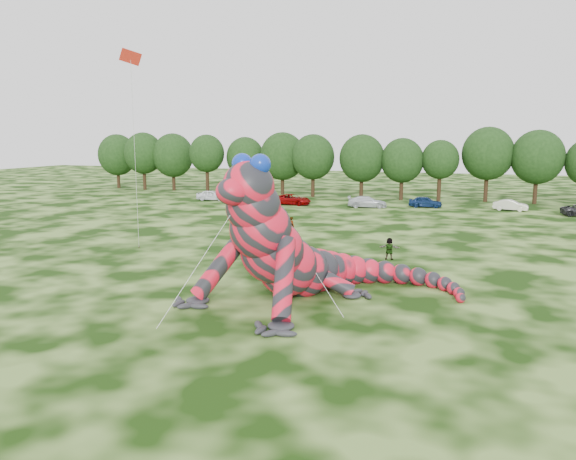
{
  "coord_description": "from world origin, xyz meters",
  "views": [
    {
      "loc": [
        7.14,
        -25.27,
        9.3
      ],
      "look_at": [
        -3.22,
        4.29,
        4.0
      ],
      "focal_mm": 35.0,
      "sensor_mm": 36.0,
      "label": 1
    }
  ],
  "objects_px": {
    "flying_kite": "(131,73)",
    "tree_9": "(440,171)",
    "tree_2": "(173,162)",
    "car_2": "(292,199)",
    "car_5": "(511,205)",
    "spectator_5": "(389,249)",
    "tree_4": "(245,165)",
    "spectator_4": "(246,213)",
    "tree_0": "(118,161)",
    "car_1": "(239,198)",
    "tree_7": "(362,167)",
    "car_0": "(212,195)",
    "spectator_0": "(292,226)",
    "car_4": "(425,202)",
    "tree_1": "(144,161)",
    "inflatable_gecko": "(301,224)",
    "tree_3": "(207,164)",
    "tree_11": "(537,167)",
    "tree_8": "(402,169)",
    "tree_10": "(487,165)",
    "spectator_1": "(291,232)",
    "car_3": "(367,202)",
    "tree_5": "(282,164)",
    "tree_6": "(313,166)"
  },
  "relations": [
    {
      "from": "tree_4",
      "to": "spectator_4",
      "type": "distance_m",
      "value": 29.81
    },
    {
      "from": "tree_6",
      "to": "tree_10",
      "type": "bearing_deg",
      "value": 4.34
    },
    {
      "from": "tree_4",
      "to": "tree_8",
      "type": "distance_m",
      "value": 25.48
    },
    {
      "from": "tree_3",
      "to": "spectator_5",
      "type": "xyz_separation_m",
      "value": [
        36.35,
        -40.59,
        -3.88
      ]
    },
    {
      "from": "tree_2",
      "to": "tree_9",
      "type": "distance_m",
      "value": 44.11
    },
    {
      "from": "tree_7",
      "to": "car_0",
      "type": "height_order",
      "value": "tree_7"
    },
    {
      "from": "tree_4",
      "to": "spectator_5",
      "type": "distance_m",
      "value": 52.09
    },
    {
      "from": "tree_8",
      "to": "tree_11",
      "type": "relative_size",
      "value": 0.89
    },
    {
      "from": "tree_9",
      "to": "tree_0",
      "type": "bearing_deg",
      "value": 178.05
    },
    {
      "from": "tree_0",
      "to": "car_1",
      "type": "distance_m",
      "value": 32.45
    },
    {
      "from": "tree_11",
      "to": "car_5",
      "type": "xyz_separation_m",
      "value": [
        -3.38,
        -8.7,
        -4.36
      ]
    },
    {
      "from": "tree_2",
      "to": "car_2",
      "type": "bearing_deg",
      "value": -25.94
    },
    {
      "from": "flying_kite",
      "to": "tree_9",
      "type": "bearing_deg",
      "value": 68.89
    },
    {
      "from": "tree_10",
      "to": "car_0",
      "type": "relative_size",
      "value": 2.41
    },
    {
      "from": "car_0",
      "to": "tree_1",
      "type": "bearing_deg",
      "value": 49.94
    },
    {
      "from": "car_5",
      "to": "spectator_0",
      "type": "relative_size",
      "value": 2.32
    },
    {
      "from": "tree_6",
      "to": "car_3",
      "type": "xyz_separation_m",
      "value": [
        10.43,
        -9.96,
        -4.01
      ]
    },
    {
      "from": "tree_4",
      "to": "tree_7",
      "type": "xyz_separation_m",
      "value": [
        19.56,
        -1.91,
        0.21
      ]
    },
    {
      "from": "spectator_4",
      "to": "spectator_0",
      "type": "relative_size",
      "value": 0.88
    },
    {
      "from": "flying_kite",
      "to": "car_4",
      "type": "bearing_deg",
      "value": 66.33
    },
    {
      "from": "tree_7",
      "to": "tree_9",
      "type": "height_order",
      "value": "tree_7"
    },
    {
      "from": "tree_1",
      "to": "tree_9",
      "type": "height_order",
      "value": "tree_1"
    },
    {
      "from": "car_2",
      "to": "spectator_4",
      "type": "distance_m",
      "value": 14.67
    },
    {
      "from": "flying_kite",
      "to": "tree_1",
      "type": "height_order",
      "value": "flying_kite"
    },
    {
      "from": "spectator_4",
      "to": "tree_8",
      "type": "bearing_deg",
      "value": -159.68
    },
    {
      "from": "spectator_0",
      "to": "tree_4",
      "type": "bearing_deg",
      "value": -23.42
    },
    {
      "from": "inflatable_gecko",
      "to": "tree_7",
      "type": "distance_m",
      "value": 52.04
    },
    {
      "from": "car_5",
      "to": "spectator_5",
      "type": "relative_size",
      "value": 2.43
    },
    {
      "from": "tree_0",
      "to": "car_2",
      "type": "relative_size",
      "value": 1.84
    },
    {
      "from": "car_1",
      "to": "car_3",
      "type": "relative_size",
      "value": 0.79
    },
    {
      "from": "car_5",
      "to": "tree_8",
      "type": "bearing_deg",
      "value": 71.63
    },
    {
      "from": "tree_1",
      "to": "spectator_5",
      "type": "xyz_separation_m",
      "value": [
        48.99,
        -41.57,
        -4.06
      ]
    },
    {
      "from": "car_2",
      "to": "tree_10",
      "type": "bearing_deg",
      "value": -58.18
    },
    {
      "from": "tree_7",
      "to": "tree_10",
      "type": "height_order",
      "value": "tree_10"
    },
    {
      "from": "tree_3",
      "to": "tree_11",
      "type": "bearing_deg",
      "value": 1.3
    },
    {
      "from": "spectator_0",
      "to": "tree_1",
      "type": "bearing_deg",
      "value": -4.7
    },
    {
      "from": "flying_kite",
      "to": "tree_4",
      "type": "bearing_deg",
      "value": 104.4
    },
    {
      "from": "tree_8",
      "to": "tree_9",
      "type": "height_order",
      "value": "tree_8"
    },
    {
      "from": "tree_7",
      "to": "tree_4",
      "type": "bearing_deg",
      "value": 174.43
    },
    {
      "from": "car_3",
      "to": "inflatable_gecko",
      "type": "bearing_deg",
      "value": 175.91
    },
    {
      "from": "tree_2",
      "to": "spectator_1",
      "type": "height_order",
      "value": "tree_2"
    },
    {
      "from": "tree_8",
      "to": "tree_4",
      "type": "bearing_deg",
      "value": 176.11
    },
    {
      "from": "tree_9",
      "to": "car_0",
      "type": "bearing_deg",
      "value": -161.97
    },
    {
      "from": "tree_3",
      "to": "tree_8",
      "type": "bearing_deg",
      "value": -0.15
    },
    {
      "from": "tree_4",
      "to": "tree_2",
      "type": "bearing_deg",
      "value": 179.79
    },
    {
      "from": "tree_7",
      "to": "car_4",
      "type": "bearing_deg",
      "value": -36.49
    },
    {
      "from": "tree_4",
      "to": "spectator_0",
      "type": "distance_m",
      "value": 40.37
    },
    {
      "from": "tree_1",
      "to": "spectator_1",
      "type": "bearing_deg",
      "value": -43.03
    },
    {
      "from": "tree_5",
      "to": "car_3",
      "type": "relative_size",
      "value": 1.94
    },
    {
      "from": "tree_9",
      "to": "car_2",
      "type": "relative_size",
      "value": 1.68
    }
  ]
}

